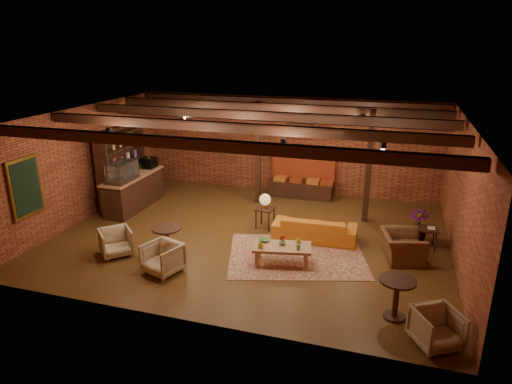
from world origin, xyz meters
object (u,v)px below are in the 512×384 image
(round_table_left, at_px, (167,237))
(armchair_far, at_px, (437,327))
(armchair_right, at_px, (403,242))
(side_table_book, at_px, (427,230))
(round_table_right, at_px, (397,292))
(armchair_a, at_px, (116,241))
(coffee_table, at_px, (281,248))
(armchair_b, at_px, (163,257))
(side_table_lamp, at_px, (265,202))
(sofa, at_px, (315,228))
(plant_tall, at_px, (422,194))

(round_table_left, distance_m, armchair_far, 6.20)
(armchair_right, relative_size, side_table_book, 1.87)
(side_table_book, relative_size, round_table_right, 0.70)
(armchair_a, bearing_deg, armchair_right, -30.15)
(coffee_table, xyz_separation_m, side_table_book, (3.25, 1.89, 0.09))
(armchair_a, xyz_separation_m, armchair_b, (1.50, -0.45, 0.02))
(side_table_lamp, distance_m, armchair_far, 5.84)
(round_table_left, height_order, armchair_right, armchair_right)
(armchair_a, bearing_deg, round_table_right, -51.61)
(round_table_left, relative_size, armchair_right, 0.70)
(sofa, relative_size, armchair_a, 2.97)
(coffee_table, bearing_deg, side_table_lamp, 116.27)
(side_table_lamp, bearing_deg, armchair_b, -115.26)
(round_table_right, relative_size, plant_tall, 0.30)
(coffee_table, relative_size, armchair_a, 1.98)
(coffee_table, distance_m, round_table_left, 2.75)
(sofa, distance_m, round_table_left, 3.77)
(armchair_a, distance_m, armchair_b, 1.57)
(armchair_far, bearing_deg, round_table_right, 105.81)
(sofa, xyz_separation_m, armchair_far, (2.75, -3.67, 0.05))
(armchair_b, xyz_separation_m, round_table_right, (4.99, -0.28, 0.15))
(side_table_lamp, distance_m, armchair_right, 3.74)
(side_table_book, distance_m, armchair_far, 4.00)
(sofa, xyz_separation_m, side_table_book, (2.75, 0.33, 0.18))
(armchair_far, bearing_deg, sofa, 96.24)
(round_table_left, bearing_deg, side_table_book, 21.01)
(coffee_table, xyz_separation_m, round_table_right, (2.57, -1.47, 0.13))
(armchair_a, xyz_separation_m, armchair_far, (7.17, -1.38, 0.00))
(side_table_lamp, height_order, armchair_right, side_table_lamp)
(round_table_left, relative_size, plant_tall, 0.28)
(coffee_table, distance_m, armchair_a, 3.99)
(armchair_right, distance_m, armchair_far, 3.20)
(plant_tall, bearing_deg, round_table_right, -97.33)
(armchair_a, relative_size, armchair_b, 0.95)
(coffee_table, bearing_deg, armchair_right, 21.19)
(armchair_b, height_order, side_table_book, armchair_b)
(armchair_b, relative_size, round_table_right, 0.95)
(side_table_book, bearing_deg, armchair_right, -124.09)
(side_table_book, bearing_deg, coffee_table, -149.84)
(coffee_table, bearing_deg, sofa, 72.37)
(round_table_left, bearing_deg, side_table_lamp, 52.97)
(armchair_b, bearing_deg, sofa, 62.21)
(armchair_right, bearing_deg, round_table_left, 91.30)
(plant_tall, bearing_deg, armchair_b, -148.43)
(armchair_a, distance_m, round_table_right, 6.53)
(side_table_lamp, xyz_separation_m, armchair_b, (-1.47, -3.11, -0.37))
(coffee_table, distance_m, side_table_book, 3.76)
(armchair_b, bearing_deg, armchair_far, 9.65)
(side_table_book, bearing_deg, armchair_b, -151.57)
(coffee_table, bearing_deg, plant_tall, 35.57)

